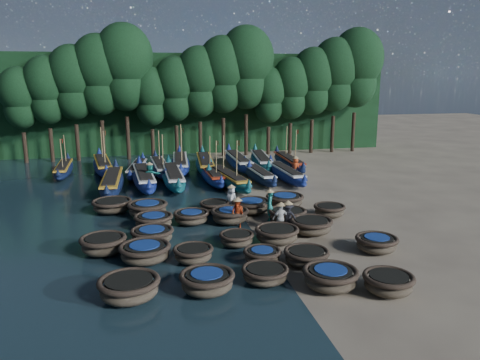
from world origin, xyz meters
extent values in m
plane|color=gray|center=(0.00, 0.00, 0.00)|extent=(120.00, 120.00, 0.00)
cube|color=black|center=(0.00, 23.50, 5.00)|extent=(40.00, 3.00, 10.00)
ellipsoid|color=brown|center=(-6.13, -9.30, 0.38)|extent=(2.21, 2.21, 0.76)
torus|color=#3A2C22|center=(-6.13, -9.30, 0.74)|extent=(2.28, 2.28, 0.23)
cylinder|color=black|center=(-6.13, -9.30, 0.78)|extent=(1.72, 1.72, 0.07)
ellipsoid|color=brown|center=(-3.29, -9.30, 0.36)|extent=(2.20, 2.20, 0.72)
torus|color=#3A2C22|center=(-3.29, -9.30, 0.70)|extent=(2.11, 2.11, 0.22)
cylinder|color=black|center=(-3.29, -9.30, 0.74)|extent=(1.59, 1.59, 0.07)
cylinder|color=navy|center=(-3.29, -9.30, 0.79)|extent=(1.22, 1.22, 0.04)
ellipsoid|color=brown|center=(-0.93, -8.89, 0.29)|extent=(1.96, 1.96, 0.58)
torus|color=#3A2C22|center=(-0.93, -8.89, 0.56)|extent=(1.88, 1.88, 0.18)
cylinder|color=black|center=(-0.93, -8.89, 0.60)|extent=(1.43, 1.43, 0.05)
ellipsoid|color=brown|center=(1.36, -9.94, 0.36)|extent=(2.30, 2.30, 0.73)
torus|color=#3A2C22|center=(1.36, -9.94, 0.71)|extent=(2.16, 2.16, 0.22)
cylinder|color=black|center=(1.36, -9.94, 0.75)|extent=(1.63, 1.63, 0.07)
cylinder|color=navy|center=(1.36, -9.94, 0.79)|extent=(1.25, 1.25, 0.04)
ellipsoid|color=brown|center=(3.32, -10.75, 0.35)|extent=(1.90, 1.90, 0.69)
torus|color=#3A2C22|center=(3.32, -10.75, 0.67)|extent=(1.94, 1.94, 0.21)
cylinder|color=black|center=(3.32, -10.75, 0.71)|extent=(1.45, 1.45, 0.06)
ellipsoid|color=brown|center=(-5.53, -5.85, 0.36)|extent=(2.54, 2.54, 0.73)
torus|color=#3A2C22|center=(-5.53, -5.85, 0.71)|extent=(2.27, 2.27, 0.22)
cylinder|color=black|center=(-5.53, -5.85, 0.75)|extent=(1.72, 1.72, 0.07)
cylinder|color=navy|center=(-5.53, -5.85, 0.79)|extent=(1.32, 1.32, 0.04)
ellipsoid|color=brown|center=(-3.48, -6.29, 0.31)|extent=(2.14, 2.14, 0.63)
torus|color=#3A2C22|center=(-3.48, -6.29, 0.61)|extent=(1.78, 1.78, 0.19)
cylinder|color=black|center=(-3.48, -6.29, 0.65)|extent=(1.33, 1.33, 0.06)
ellipsoid|color=brown|center=(-0.58, -7.07, 0.30)|extent=(1.76, 1.76, 0.59)
torus|color=#3A2C22|center=(-0.58, -7.07, 0.58)|extent=(1.66, 1.66, 0.18)
cylinder|color=black|center=(-0.58, -7.07, 0.61)|extent=(1.24, 1.24, 0.05)
cylinder|color=navy|center=(-0.58, -7.07, 0.65)|extent=(0.96, 0.96, 0.04)
ellipsoid|color=brown|center=(1.24, -7.61, 0.32)|extent=(2.40, 2.40, 0.64)
torus|color=#3A2C22|center=(1.24, -7.61, 0.62)|extent=(1.98, 1.98, 0.19)
cylinder|color=black|center=(1.24, -7.61, 0.65)|extent=(1.50, 1.50, 0.06)
ellipsoid|color=brown|center=(4.92, -6.79, 0.33)|extent=(2.15, 2.15, 0.66)
torus|color=#3A2C22|center=(4.92, -6.79, 0.64)|extent=(1.98, 1.98, 0.20)
cylinder|color=black|center=(4.92, -6.79, 0.68)|extent=(1.49, 1.49, 0.06)
cylinder|color=navy|center=(4.92, -6.79, 0.72)|extent=(1.15, 1.15, 0.04)
ellipsoid|color=brown|center=(-7.38, -4.52, 0.38)|extent=(2.42, 2.42, 0.76)
torus|color=#3A2C22|center=(-7.38, -4.52, 0.73)|extent=(2.12, 2.12, 0.23)
cylinder|color=black|center=(-7.38, -4.52, 0.78)|extent=(1.59, 1.59, 0.07)
ellipsoid|color=brown|center=(-5.17, -3.56, 0.33)|extent=(2.36, 2.36, 0.66)
torus|color=#3A2C22|center=(-5.17, -3.56, 0.64)|extent=(2.09, 2.09, 0.20)
cylinder|color=black|center=(-5.17, -3.56, 0.68)|extent=(1.59, 1.59, 0.06)
cylinder|color=navy|center=(-5.17, -3.56, 0.72)|extent=(1.22, 1.22, 0.04)
ellipsoid|color=brown|center=(-1.24, -4.76, 0.29)|extent=(1.81, 1.81, 0.59)
torus|color=#3A2C22|center=(-1.24, -4.76, 0.57)|extent=(1.67, 1.67, 0.18)
cylinder|color=black|center=(-1.24, -4.76, 0.61)|extent=(1.25, 1.25, 0.05)
ellipsoid|color=brown|center=(0.75, -4.74, 0.35)|extent=(2.31, 2.31, 0.70)
torus|color=#3A2C22|center=(0.75, -4.74, 0.68)|extent=(2.17, 2.17, 0.21)
cylinder|color=black|center=(0.75, -4.74, 0.72)|extent=(1.64, 1.64, 0.06)
ellipsoid|color=brown|center=(2.84, -3.84, 0.36)|extent=(2.42, 2.42, 0.71)
torus|color=#3A2C22|center=(2.84, -3.84, 0.69)|extent=(2.20, 2.20, 0.22)
cylinder|color=black|center=(2.84, -3.84, 0.73)|extent=(1.67, 1.67, 0.06)
ellipsoid|color=brown|center=(-5.04, -1.41, 0.35)|extent=(2.29, 2.29, 0.70)
torus|color=#3A2C22|center=(-5.04, -1.41, 0.68)|extent=(2.08, 2.08, 0.21)
cylinder|color=black|center=(-5.04, -1.41, 0.73)|extent=(1.57, 1.57, 0.06)
cylinder|color=navy|center=(-5.04, -1.41, 0.77)|extent=(1.20, 1.20, 0.04)
ellipsoid|color=brown|center=(-3.00, -0.95, 0.31)|extent=(2.37, 2.37, 0.63)
torus|color=#3A2C22|center=(-3.00, -0.95, 0.61)|extent=(1.96, 1.96, 0.19)
cylinder|color=black|center=(-3.00, -0.95, 0.65)|extent=(1.49, 1.49, 0.06)
cylinder|color=navy|center=(-3.00, -0.95, 0.69)|extent=(1.14, 1.14, 0.04)
ellipsoid|color=brown|center=(-0.92, -1.31, 0.36)|extent=(1.95, 1.95, 0.72)
torus|color=#3A2C22|center=(-0.92, -1.31, 0.70)|extent=(2.10, 2.10, 0.22)
cylinder|color=black|center=(-0.92, -1.31, 0.74)|extent=(1.58, 1.58, 0.07)
cylinder|color=navy|center=(-0.92, -1.31, 0.79)|extent=(1.21, 1.21, 0.04)
ellipsoid|color=brown|center=(2.25, -1.66, 0.32)|extent=(2.60, 2.60, 0.64)
torus|color=#3A2C22|center=(2.25, -1.66, 0.62)|extent=(2.13, 2.13, 0.20)
cylinder|color=black|center=(2.25, -1.66, 0.66)|extent=(1.62, 1.62, 0.06)
ellipsoid|color=brown|center=(4.87, -1.30, 0.32)|extent=(2.18, 2.18, 0.64)
torus|color=#3A2C22|center=(4.87, -1.30, 0.62)|extent=(1.82, 1.82, 0.19)
cylinder|color=black|center=(4.87, -1.30, 0.66)|extent=(1.37, 1.37, 0.06)
ellipsoid|color=brown|center=(-7.37, 2.15, 0.35)|extent=(2.61, 2.61, 0.69)
torus|color=#3A2C22|center=(-7.37, 2.15, 0.67)|extent=(2.34, 2.34, 0.21)
cylinder|color=black|center=(-7.37, 2.15, 0.71)|extent=(1.79, 1.79, 0.06)
ellipsoid|color=brown|center=(-5.32, 0.85, 0.38)|extent=(2.55, 2.55, 0.76)
torus|color=#3A2C22|center=(-5.32, 0.85, 0.74)|extent=(2.30, 2.30, 0.23)
cylinder|color=black|center=(-5.32, 0.85, 0.78)|extent=(1.74, 1.74, 0.07)
cylinder|color=navy|center=(-5.32, 0.85, 0.83)|extent=(1.34, 1.34, 0.05)
ellipsoid|color=brown|center=(-1.44, 0.89, 0.30)|extent=(1.83, 1.83, 0.60)
torus|color=#3A2C22|center=(-1.44, 0.89, 0.59)|extent=(1.81, 1.81, 0.18)
cylinder|color=black|center=(-1.44, 0.89, 0.62)|extent=(1.36, 1.36, 0.05)
ellipsoid|color=brown|center=(0.65, 0.37, 0.35)|extent=(2.31, 2.31, 0.71)
torus|color=#3A2C22|center=(0.65, 0.37, 0.69)|extent=(2.33, 2.33, 0.21)
cylinder|color=black|center=(0.65, 0.37, 0.73)|extent=(1.77, 1.77, 0.06)
cylinder|color=navy|center=(0.65, 0.37, 0.77)|extent=(1.36, 1.36, 0.04)
ellipsoid|color=brown|center=(2.97, 1.16, 0.35)|extent=(2.72, 2.72, 0.70)
torus|color=#3A2C22|center=(2.97, 1.16, 0.68)|extent=(2.34, 2.34, 0.21)
cylinder|color=black|center=(2.97, 1.16, 0.72)|extent=(1.79, 1.79, 0.06)
cylinder|color=navy|center=(2.97, 1.16, 0.76)|extent=(1.37, 1.37, 0.04)
ellipsoid|color=#0F1C3A|center=(-7.66, 7.56, 0.54)|extent=(1.69, 8.67, 1.08)
cone|color=#0F1C3A|center=(-7.60, 11.77, 1.24)|extent=(0.48, 0.48, 0.65)
cone|color=#0F1C3A|center=(-7.72, 3.34, 1.19)|extent=(0.48, 0.48, 0.54)
cube|color=gold|center=(-7.66, 7.56, 0.99)|extent=(1.24, 6.72, 0.13)
cube|color=black|center=(-7.66, 7.56, 1.08)|extent=(0.93, 5.85, 0.11)
ellipsoid|color=navy|center=(-5.47, 8.57, 0.55)|extent=(2.24, 8.84, 1.09)
cone|color=navy|center=(-5.80, 12.82, 1.26)|extent=(0.48, 0.48, 0.66)
cone|color=navy|center=(-5.15, 4.32, 1.20)|extent=(0.48, 0.48, 0.55)
cube|color=silver|center=(-5.47, 8.57, 1.01)|extent=(1.66, 6.85, 0.13)
cube|color=black|center=(-5.47, 8.57, 1.09)|extent=(1.30, 5.95, 0.11)
ellipsoid|color=#105F59|center=(-3.35, 8.51, 0.54)|extent=(1.74, 8.72, 1.09)
cone|color=#105F59|center=(-3.44, 12.74, 1.25)|extent=(0.48, 0.48, 0.65)
cone|color=#105F59|center=(-3.27, 4.27, 1.19)|extent=(0.48, 0.48, 0.54)
cube|color=silver|center=(-3.35, 8.51, 1.00)|extent=(1.28, 6.76, 0.13)
cube|color=black|center=(-3.35, 8.51, 1.09)|extent=(0.97, 5.88, 0.11)
ellipsoid|color=navy|center=(-0.43, 8.94, 0.48)|extent=(1.65, 7.70, 0.96)
cone|color=navy|center=(-0.56, 12.67, 1.10)|extent=(0.42, 0.42, 0.57)
cone|color=navy|center=(-0.30, 5.21, 1.05)|extent=(0.42, 0.42, 0.48)
cube|color=#A72D14|center=(-0.43, 8.94, 0.88)|extent=(1.21, 5.97, 0.11)
cube|color=black|center=(-0.43, 8.94, 0.96)|extent=(0.93, 5.19, 0.10)
cylinder|color=#997F4C|center=(-0.38, 10.09, 2.01)|extent=(0.07, 0.23, 2.68)
cylinder|color=#997F4C|center=(-0.29, 7.51, 2.01)|extent=(0.07, 0.23, 2.68)
plane|color=red|center=(-0.14, 7.51, 3.18)|extent=(0.00, 0.34, 0.34)
ellipsoid|color=#105F59|center=(0.53, 7.26, 0.51)|extent=(2.84, 8.30, 1.02)
cone|color=#105F59|center=(-0.15, 11.19, 1.17)|extent=(0.45, 0.45, 0.61)
cone|color=#105F59|center=(1.20, 3.34, 1.12)|extent=(0.45, 0.45, 0.51)
cube|color=gold|center=(0.53, 7.26, 0.94)|extent=(2.13, 6.42, 0.12)
cube|color=black|center=(0.53, 7.26, 1.02)|extent=(1.72, 5.57, 0.10)
cylinder|color=#997F4C|center=(0.42, 8.49, 2.14)|extent=(0.07, 0.24, 2.86)
cylinder|color=#997F4C|center=(0.89, 5.77, 2.14)|extent=(0.07, 0.24, 2.86)
plane|color=red|center=(1.04, 5.80, 3.39)|extent=(0.00, 0.36, 0.36)
ellipsoid|color=#0F1C3A|center=(3.09, 8.47, 0.47)|extent=(1.87, 7.66, 0.95)
cone|color=#0F1C3A|center=(2.84, 12.16, 1.09)|extent=(0.42, 0.42, 0.57)
cone|color=#0F1C3A|center=(3.34, 4.78, 1.04)|extent=(0.42, 0.42, 0.47)
cube|color=silver|center=(3.09, 8.47, 0.87)|extent=(1.39, 5.93, 0.11)
cube|color=black|center=(3.09, 8.47, 0.95)|extent=(1.08, 5.16, 0.09)
ellipsoid|color=navy|center=(5.22, 8.21, 0.49)|extent=(1.74, 7.85, 0.97)
cone|color=navy|center=(5.05, 12.01, 1.12)|extent=(0.43, 0.43, 0.58)
cone|color=navy|center=(5.39, 4.42, 1.07)|extent=(0.43, 0.43, 0.49)
cube|color=silver|center=(5.22, 8.21, 0.90)|extent=(1.29, 6.08, 0.12)
cube|color=black|center=(5.22, 8.21, 0.97)|extent=(0.99, 5.29, 0.10)
ellipsoid|color=#0F1C3A|center=(-11.79, 13.69, 0.45)|extent=(1.59, 7.21, 0.90)
cone|color=#0F1C3A|center=(-11.93, 17.18, 1.03)|extent=(0.39, 0.39, 0.54)
cone|color=#0F1C3A|center=(-11.64, 10.20, 0.98)|extent=(0.39, 0.39, 0.45)
cube|color=gold|center=(-11.79, 13.69, 0.82)|extent=(1.17, 5.59, 0.11)
cube|color=black|center=(-11.79, 13.69, 0.90)|extent=(0.90, 4.86, 0.09)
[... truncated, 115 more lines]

